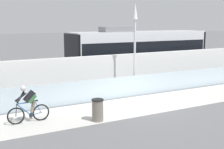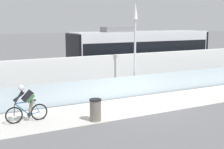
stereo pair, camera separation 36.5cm
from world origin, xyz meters
name	(u,v)px [view 2 (the right image)]	position (x,y,z in m)	size (l,w,h in m)	color
ground_plane	(142,105)	(0.00, 0.00, 0.00)	(200.00, 200.00, 0.00)	slate
bike_path_deck	(142,105)	(0.00, 0.00, 0.01)	(32.00, 3.20, 0.01)	silver
glass_parapet	(124,87)	(0.00, 1.85, 0.58)	(32.00, 0.05, 1.16)	silver
concrete_barrier_wall	(109,73)	(0.00, 3.65, 1.10)	(32.00, 0.36, 2.19)	white
tram_rail_near	(92,84)	(0.00, 6.13, 0.00)	(32.00, 0.08, 0.01)	#595654
tram_rail_far	(84,80)	(0.00, 7.57, 0.00)	(32.00, 0.08, 0.01)	#595654
tram	(141,52)	(4.39, 6.85, 1.89)	(11.06, 2.54, 3.81)	silver
cyclist_on_bike	(27,104)	(-5.79, 0.00, 0.78)	(1.77, 0.58, 1.61)	black
lamp_post_antenna	(135,37)	(0.89, 2.15, 3.29)	(0.28, 0.28, 5.20)	gray
trash_bin	(95,110)	(-3.20, -1.25, 0.48)	(0.51, 0.51, 0.96)	slate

